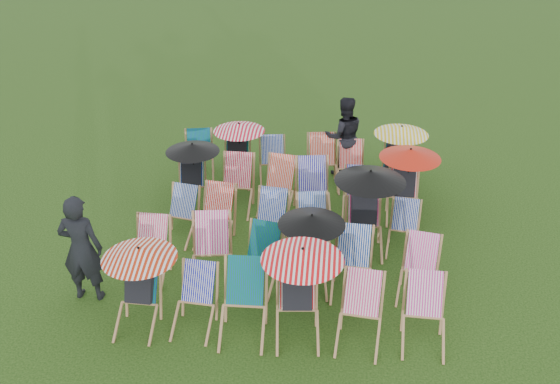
# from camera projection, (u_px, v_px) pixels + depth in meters

# --- Properties ---
(ground) EXTENTS (100.00, 100.00, 0.00)m
(ground) POSITION_uv_depth(u_px,v_px,m) (287.00, 245.00, 10.86)
(ground) COLOR black
(ground) RESTS_ON ground
(deckchair_0) EXTENTS (1.05, 1.10, 1.25)m
(deckchair_0) POSITION_uv_depth(u_px,v_px,m) (138.00, 287.00, 8.77)
(deckchair_0) COLOR #A97B4E
(deckchair_0) RESTS_ON ground
(deckchair_1) EXTENTS (0.64, 0.85, 0.88)m
(deckchair_1) POSITION_uv_depth(u_px,v_px,m) (194.00, 301.00, 8.83)
(deckchair_1) COLOR #A97B4E
(deckchair_1) RESTS_ON ground
(deckchair_2) EXTENTS (0.69, 0.95, 1.01)m
(deckchair_2) POSITION_uv_depth(u_px,v_px,m) (243.00, 304.00, 8.68)
(deckchair_2) COLOR #A97B4E
(deckchair_2) RESTS_ON ground
(deckchair_3) EXTENTS (1.14, 1.22, 1.36)m
(deckchair_3) POSITION_uv_depth(u_px,v_px,m) (299.00, 292.00, 8.58)
(deckchair_3) COLOR #A97B4E
(deckchair_3) RESTS_ON ground
(deckchair_4) EXTENTS (0.71, 0.92, 0.94)m
(deckchair_4) POSITION_uv_depth(u_px,v_px,m) (360.00, 314.00, 8.55)
(deckchair_4) COLOR #A97B4E
(deckchair_4) RESTS_ON ground
(deckchair_5) EXTENTS (0.65, 0.88, 0.93)m
(deckchair_5) POSITION_uv_depth(u_px,v_px,m) (425.00, 315.00, 8.53)
(deckchair_5) COLOR #A97B4E
(deckchair_5) RESTS_ON ground
(deckchair_6) EXTENTS (0.63, 0.86, 0.92)m
(deckchair_6) POSITION_uv_depth(u_px,v_px,m) (149.00, 251.00, 9.89)
(deckchair_6) COLOR #A97B4E
(deckchair_6) RESTS_ON ground
(deckchair_7) EXTENTS (0.80, 1.02, 1.01)m
(deckchair_7) POSITION_uv_depth(u_px,v_px,m) (212.00, 252.00, 9.78)
(deckchair_7) COLOR #A97B4E
(deckchair_7) RESTS_ON ground
(deckchair_8) EXTENTS (0.77, 0.95, 0.92)m
(deckchair_8) POSITION_uv_depth(u_px,v_px,m) (259.00, 259.00, 9.70)
(deckchair_8) COLOR #A97B4E
(deckchair_8) RESTS_ON ground
(deckchair_9) EXTENTS (1.04, 1.12, 1.23)m
(deckchair_9) POSITION_uv_depth(u_px,v_px,m) (309.00, 251.00, 9.58)
(deckchair_9) COLOR #A97B4E
(deckchair_9) RESTS_ON ground
(deckchair_10) EXTENTS (0.68, 0.92, 0.96)m
(deckchair_10) POSITION_uv_depth(u_px,v_px,m) (352.00, 265.00, 9.54)
(deckchair_10) COLOR #A97B4E
(deckchair_10) RESTS_ON ground
(deckchair_11) EXTENTS (0.74, 0.92, 0.90)m
(deckchair_11) POSITION_uv_depth(u_px,v_px,m) (419.00, 270.00, 9.46)
(deckchair_11) COLOR #A97B4E
(deckchair_11) RESTS_ON ground
(deckchair_12) EXTENTS (0.71, 0.89, 0.87)m
(deckchair_12) POSITION_uv_depth(u_px,v_px,m) (179.00, 216.00, 10.90)
(deckchair_12) COLOR #A97B4E
(deckchair_12) RESTS_ON ground
(deckchair_13) EXTENTS (0.72, 0.93, 0.94)m
(deckchair_13) POSITION_uv_depth(u_px,v_px,m) (215.00, 217.00, 10.80)
(deckchair_13) COLOR #A97B4E
(deckchair_13) RESTS_ON ground
(deckchair_14) EXTENTS (0.69, 0.90, 0.91)m
(deckchair_14) POSITION_uv_depth(u_px,v_px,m) (269.00, 221.00, 10.68)
(deckchair_14) COLOR #A97B4E
(deckchair_14) RESTS_ON ground
(deckchair_15) EXTENTS (0.72, 0.91, 0.90)m
(deckchair_15) POSITION_uv_depth(u_px,v_px,m) (314.00, 226.00, 10.57)
(deckchair_15) COLOR #A97B4E
(deckchair_15) RESTS_ON ground
(deckchair_16) EXTENTS (1.19, 1.26, 1.42)m
(deckchair_16) POSITION_uv_depth(u_px,v_px,m) (366.00, 209.00, 10.48)
(deckchair_16) COLOR #A97B4E
(deckchair_16) RESTS_ON ground
(deckchair_17) EXTENTS (0.63, 0.81, 0.81)m
(deckchair_17) POSITION_uv_depth(u_px,v_px,m) (404.00, 229.00, 10.57)
(deckchair_17) COLOR #A97B4E
(deckchair_17) RESTS_ON ground
(deckchair_18) EXTENTS (1.02, 1.09, 1.21)m
(deckchair_18) POSITION_uv_depth(u_px,v_px,m) (192.00, 173.00, 11.87)
(deckchair_18) COLOR #A97B4E
(deckchair_18) RESTS_ON ground
(deckchair_19) EXTENTS (0.67, 0.93, 0.99)m
(deckchair_19) POSITION_uv_depth(u_px,v_px,m) (236.00, 185.00, 11.76)
(deckchair_19) COLOR #A97B4E
(deckchair_19) RESTS_ON ground
(deckchair_20) EXTENTS (0.77, 0.97, 0.96)m
(deckchair_20) POSITION_uv_depth(u_px,v_px,m) (278.00, 186.00, 11.75)
(deckchair_20) COLOR #A97B4E
(deckchair_20) RESTS_ON ground
(deckchair_21) EXTENTS (0.80, 1.01, 1.01)m
(deckchair_21) POSITION_uv_depth(u_px,v_px,m) (313.00, 190.00, 11.56)
(deckchair_21) COLOR #A97B4E
(deckchair_21) RESTS_ON ground
(deckchair_22) EXTENTS (0.57, 0.79, 0.85)m
(deckchair_22) POSITION_uv_depth(u_px,v_px,m) (357.00, 194.00, 11.61)
(deckchair_22) COLOR #A97B4E
(deckchair_22) RESTS_ON ground
(deckchair_23) EXTENTS (1.12, 1.16, 1.32)m
(deckchair_23) POSITION_uv_depth(u_px,v_px,m) (405.00, 182.00, 11.43)
(deckchair_23) COLOR #A97B4E
(deckchair_23) RESTS_ON ground
(deckchair_24) EXTENTS (0.77, 0.95, 0.93)m
(deckchair_24) POSITION_uv_depth(u_px,v_px,m) (199.00, 157.00, 12.92)
(deckchair_24) COLOR #A97B4E
(deckchair_24) RESTS_ON ground
(deckchair_25) EXTENTS (1.04, 1.10, 1.23)m
(deckchair_25) POSITION_uv_depth(u_px,v_px,m) (237.00, 152.00, 12.68)
(deckchair_25) COLOR #A97B4E
(deckchair_25) RESTS_ON ground
(deckchair_26) EXTENTS (0.70, 0.89, 0.88)m
(deckchair_26) POSITION_uv_depth(u_px,v_px,m) (273.00, 162.00, 12.76)
(deckchair_26) COLOR #A97B4E
(deckchair_26) RESTS_ON ground
(deckchair_27) EXTENTS (0.75, 0.97, 0.97)m
(deckchair_27) POSITION_uv_depth(u_px,v_px,m) (323.00, 162.00, 12.63)
(deckchair_27) COLOR #A97B4E
(deckchair_27) RESTS_ON ground
(deckchair_28) EXTENTS (0.65, 0.86, 0.88)m
(deckchair_28) POSITION_uv_depth(u_px,v_px,m) (351.00, 167.00, 12.57)
(deckchair_28) COLOR #A97B4E
(deckchair_28) RESTS_ON ground
(deckchair_29) EXTENTS (1.08, 1.15, 1.28)m
(deckchair_29) POSITION_uv_depth(u_px,v_px,m) (396.00, 156.00, 12.47)
(deckchair_29) COLOR #A97B4E
(deckchair_29) RESTS_ON ground
(person_left) EXTENTS (0.65, 0.43, 1.76)m
(person_left) POSITION_uv_depth(u_px,v_px,m) (81.00, 249.00, 9.21)
(person_left) COLOR black
(person_left) RESTS_ON ground
(person_rear) EXTENTS (0.95, 0.82, 1.70)m
(person_rear) POSITION_uv_depth(u_px,v_px,m) (344.00, 136.00, 12.87)
(person_rear) COLOR black
(person_rear) RESTS_ON ground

